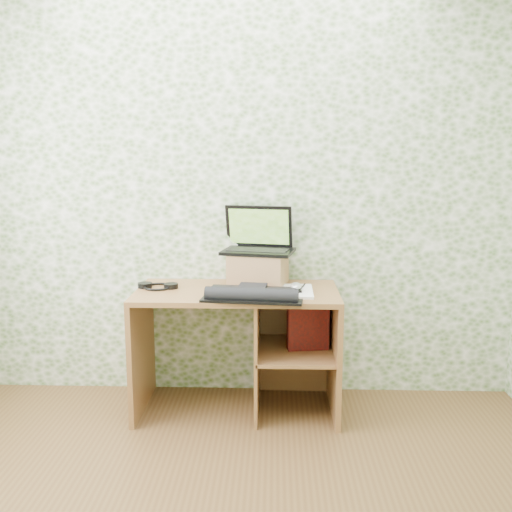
{
  "coord_description": "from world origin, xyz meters",
  "views": [
    {
      "loc": [
        0.22,
        -1.84,
        1.56
      ],
      "look_at": [
        0.11,
        1.39,
        0.97
      ],
      "focal_mm": 40.0,
      "sensor_mm": 36.0,
      "label": 1
    }
  ],
  "objects_px": {
    "laptop": "(258,241)",
    "notepad": "(293,291)",
    "desk": "(250,332)",
    "riser": "(258,269)",
    "keyboard": "(252,294)"
  },
  "relations": [
    {
      "from": "riser",
      "to": "laptop",
      "type": "distance_m",
      "value": 0.17
    },
    {
      "from": "riser",
      "to": "keyboard",
      "type": "xyz_separation_m",
      "value": [
        -0.03,
        -0.34,
        -0.07
      ]
    },
    {
      "from": "riser",
      "to": "laptop",
      "type": "relative_size",
      "value": 0.71
    },
    {
      "from": "laptop",
      "to": "notepad",
      "type": "distance_m",
      "value": 0.41
    },
    {
      "from": "desk",
      "to": "riser",
      "type": "xyz_separation_m",
      "value": [
        0.04,
        0.12,
        0.37
      ]
    },
    {
      "from": "desk",
      "to": "riser",
      "type": "height_order",
      "value": "riser"
    },
    {
      "from": "riser",
      "to": "desk",
      "type": "bearing_deg",
      "value": -110.76
    },
    {
      "from": "riser",
      "to": "notepad",
      "type": "xyz_separation_m",
      "value": [
        0.21,
        -0.19,
        -0.09
      ]
    },
    {
      "from": "desk",
      "to": "notepad",
      "type": "height_order",
      "value": "notepad"
    },
    {
      "from": "keyboard",
      "to": "desk",
      "type": "bearing_deg",
      "value": 100.98
    },
    {
      "from": "laptop",
      "to": "keyboard",
      "type": "distance_m",
      "value": 0.45
    },
    {
      "from": "keyboard",
      "to": "notepad",
      "type": "height_order",
      "value": "keyboard"
    },
    {
      "from": "keyboard",
      "to": "notepad",
      "type": "distance_m",
      "value": 0.28
    },
    {
      "from": "riser",
      "to": "keyboard",
      "type": "height_order",
      "value": "riser"
    },
    {
      "from": "desk",
      "to": "notepad",
      "type": "xyz_separation_m",
      "value": [
        0.25,
        -0.07,
        0.28
      ]
    }
  ]
}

